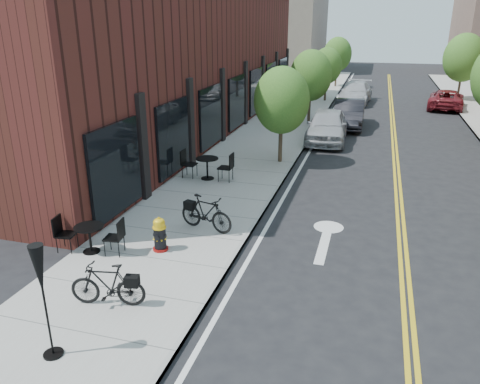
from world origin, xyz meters
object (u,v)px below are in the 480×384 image
(bistro_set_c, at_px, (207,165))
(parked_car_b, at_px, (349,114))
(parked_car_c, at_px, (355,93))
(bicycle_right, at_px, (206,213))
(parked_car_far, at_px, (446,99))
(parked_car_a, at_px, (327,126))
(fire_hydrant, at_px, (160,235))
(bistro_set_b, at_px, (90,235))
(patio_umbrella, at_px, (41,278))
(bicycle_left, at_px, (108,285))

(bistro_set_c, bearing_deg, parked_car_b, 69.99)
(parked_car_c, bearing_deg, bicycle_right, -92.44)
(parked_car_b, height_order, parked_car_c, parked_car_b)
(parked_car_c, relative_size, parked_car_far, 1.10)
(bistro_set_c, xyz_separation_m, parked_car_a, (3.49, 7.30, 0.14))
(fire_hydrant, xyz_separation_m, parked_car_far, (9.31, 24.06, 0.09))
(bistro_set_b, xyz_separation_m, patio_umbrella, (1.53, -3.55, 1.06))
(bistro_set_c, height_order, parked_car_b, parked_car_b)
(parked_car_a, height_order, parked_car_b, parked_car_a)
(bicycle_left, bearing_deg, bicycle_right, 159.69)
(patio_umbrella, relative_size, parked_car_far, 0.46)
(bicycle_right, relative_size, parked_car_a, 0.36)
(parked_car_b, height_order, parked_car_far, parked_car_b)
(bicycle_left, xyz_separation_m, bicycle_right, (0.66, 3.96, 0.03))
(fire_hydrant, xyz_separation_m, patio_umbrella, (-0.09, -4.13, 1.10))
(fire_hydrant, relative_size, parked_car_c, 0.18)
(bicycle_right, relative_size, parked_car_b, 0.37)
(parked_car_a, distance_m, parked_car_c, 11.78)
(patio_umbrella, bearing_deg, bistro_set_c, 94.04)
(bicycle_left, distance_m, parked_car_c, 27.38)
(fire_hydrant, height_order, parked_car_c, parked_car_c)
(parked_car_c, height_order, parked_car_far, parked_car_c)
(parked_car_b, bearing_deg, bicycle_left, -101.04)
(parked_car_a, bearing_deg, parked_car_b, 75.77)
(parked_car_b, bearing_deg, bistro_set_c, -112.11)
(bicycle_right, bearing_deg, fire_hydrant, 168.98)
(bistro_set_b, height_order, parked_car_a, parked_car_a)
(bistro_set_c, distance_m, parked_car_c, 19.51)
(bistro_set_c, height_order, parked_car_a, parked_car_a)
(bistro_set_b, relative_size, parked_car_c, 0.34)
(bistro_set_c, xyz_separation_m, parked_car_b, (4.29, 10.96, 0.10))
(bistro_set_c, bearing_deg, parked_car_far, 62.68)
(fire_hydrant, bearing_deg, parked_car_b, 82.27)
(fire_hydrant, bearing_deg, parked_car_far, 73.07)
(fire_hydrant, distance_m, patio_umbrella, 4.28)
(patio_umbrella, bearing_deg, bicycle_right, 81.99)
(parked_car_c, bearing_deg, bistro_set_c, -98.16)
(bistro_set_c, xyz_separation_m, patio_umbrella, (0.69, -9.75, 1.01))
(parked_car_far, bearing_deg, bicycle_right, 77.02)
(fire_hydrant, relative_size, patio_umbrella, 0.42)
(bicycle_right, distance_m, parked_car_b, 15.38)
(parked_car_b, bearing_deg, bistro_set_b, -107.37)
(bicycle_right, xyz_separation_m, bistro_set_c, (-1.47, 4.16, 0.02))
(parked_car_a, height_order, parked_car_c, parked_car_a)
(bistro_set_b, bearing_deg, parked_car_c, 70.71)
(bicycle_right, relative_size, parked_car_far, 0.36)
(parked_car_b, bearing_deg, parked_car_a, -103.06)
(patio_umbrella, distance_m, parked_car_a, 17.29)
(bicycle_right, bearing_deg, bistro_set_b, 146.07)
(bistro_set_b, bearing_deg, parked_car_far, 58.00)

